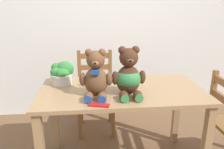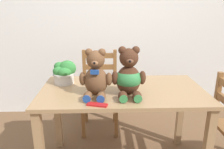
% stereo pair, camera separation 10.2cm
% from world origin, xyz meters
% --- Properties ---
extents(wall_back, '(8.00, 0.04, 2.60)m').
position_xyz_m(wall_back, '(0.00, 1.50, 1.30)').
color(wall_back, silver).
rests_on(wall_back, ground_plane).
extents(dining_table, '(1.38, 0.73, 0.76)m').
position_xyz_m(dining_table, '(0.00, 0.37, 0.65)').
color(dining_table, '#9E7A51').
rests_on(dining_table, ground_plane).
extents(wooden_chair_behind, '(0.41, 0.39, 0.94)m').
position_xyz_m(wooden_chair_behind, '(-0.21, 1.04, 0.47)').
color(wooden_chair_behind, brown).
rests_on(wooden_chair_behind, ground_plane).
extents(teddy_bear_left, '(0.26, 0.26, 0.37)m').
position_xyz_m(teddy_bear_left, '(-0.22, 0.25, 0.92)').
color(teddy_bear_left, brown).
rests_on(teddy_bear_left, dining_table).
extents(teddy_bear_right, '(0.27, 0.27, 0.38)m').
position_xyz_m(teddy_bear_right, '(0.04, 0.25, 0.92)').
color(teddy_bear_right, '#472819').
rests_on(teddy_bear_right, dining_table).
extents(potted_plant, '(0.21, 0.19, 0.21)m').
position_xyz_m(potted_plant, '(-0.51, 0.53, 0.87)').
color(potted_plant, beige).
rests_on(potted_plant, dining_table).
extents(chocolate_bar, '(0.15, 0.09, 0.01)m').
position_xyz_m(chocolate_bar, '(-0.20, 0.06, 0.77)').
color(chocolate_bar, red).
rests_on(chocolate_bar, dining_table).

